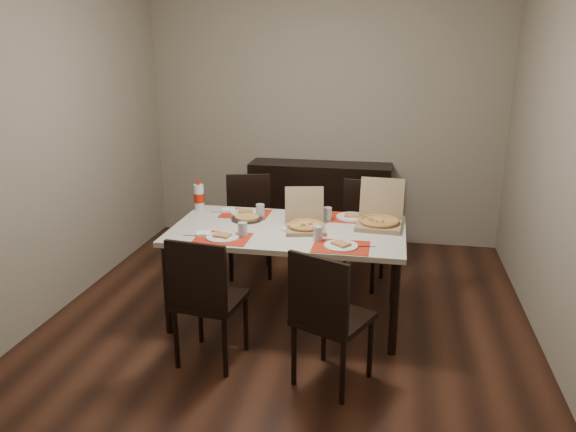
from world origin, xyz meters
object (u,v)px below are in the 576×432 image
(chair_near_left, at_px, (205,296))
(chair_near_right, at_px, (327,314))
(pizza_box_center, at_px, (305,223))
(dip_bowl, at_px, (300,222))
(chair_far_left, at_px, (249,220))
(soda_bottle, at_px, (199,197))
(sideboard, at_px, (320,204))
(dining_table, at_px, (288,236))
(chair_far_right, at_px, (361,228))

(chair_near_left, relative_size, chair_near_right, 1.00)
(pizza_box_center, distance_m, dip_bowl, 0.15)
(chair_near_left, distance_m, pizza_box_center, 1.02)
(chair_far_left, bearing_deg, soda_bottle, -119.79)
(sideboard, height_order, dining_table, sideboard)
(chair_far_right, bearing_deg, sideboard, 119.17)
(chair_near_left, height_order, soda_bottle, soda_bottle)
(dining_table, relative_size, chair_far_left, 1.94)
(sideboard, relative_size, chair_far_left, 1.61)
(chair_far_left, height_order, dip_bowl, chair_far_left)
(chair_far_left, bearing_deg, pizza_box_center, -52.17)
(chair_far_left, bearing_deg, chair_near_right, -61.55)
(dining_table, xyz_separation_m, chair_far_left, (-0.54, 0.88, -0.17))
(sideboard, relative_size, chair_near_left, 1.61)
(chair_near_right, relative_size, chair_far_right, 1.00)
(chair_near_left, xyz_separation_m, pizza_box_center, (0.54, 0.81, 0.29))
(dining_table, xyz_separation_m, dip_bowl, (0.07, 0.13, 0.08))
(dining_table, bearing_deg, chair_far_right, 57.92)
(chair_far_right, xyz_separation_m, dip_bowl, (-0.45, -0.70, 0.25))
(dining_table, bearing_deg, sideboard, 89.48)
(dining_table, relative_size, chair_far_right, 1.94)
(chair_near_left, relative_size, chair_far_left, 1.00)
(soda_bottle, bearing_deg, sideboard, 58.32)
(pizza_box_center, bearing_deg, chair_near_right, -72.38)
(chair_near_left, height_order, chair_far_left, same)
(pizza_box_center, xyz_separation_m, soda_bottle, (-0.98, 0.35, 0.06))
(sideboard, relative_size, chair_far_right, 1.61)
(sideboard, relative_size, dip_bowl, 11.47)
(chair_near_right, distance_m, dip_bowl, 1.14)
(dining_table, relative_size, chair_near_right, 1.94)
(pizza_box_center, bearing_deg, dining_table, -179.97)
(chair_far_left, distance_m, chair_far_right, 1.07)
(sideboard, xyz_separation_m, chair_far_right, (0.51, -0.91, 0.06))
(chair_near_right, xyz_separation_m, pizza_box_center, (-0.29, 0.92, 0.29))
(chair_far_left, distance_m, pizza_box_center, 1.15)
(sideboard, distance_m, chair_near_right, 2.69)
(chair_near_left, bearing_deg, chair_far_left, 94.65)
(chair_far_right, bearing_deg, chair_near_right, -93.21)
(sideboard, height_order, pizza_box_center, pizza_box_center)
(chair_near_right, relative_size, pizza_box_center, 2.35)
(dining_table, distance_m, pizza_box_center, 0.18)
(dining_table, height_order, chair_far_left, chair_far_left)
(chair_near_right, distance_m, pizza_box_center, 1.00)
(dining_table, distance_m, dip_bowl, 0.18)
(sideboard, xyz_separation_m, chair_near_left, (-0.42, -2.56, 0.06))
(dip_bowl, bearing_deg, chair_far_left, 129.93)
(chair_far_left, height_order, soda_bottle, soda_bottle)
(dip_bowl, bearing_deg, chair_far_right, 57.36)
(soda_bottle, bearing_deg, chair_far_right, 19.52)
(chair_near_right, height_order, chair_far_left, same)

